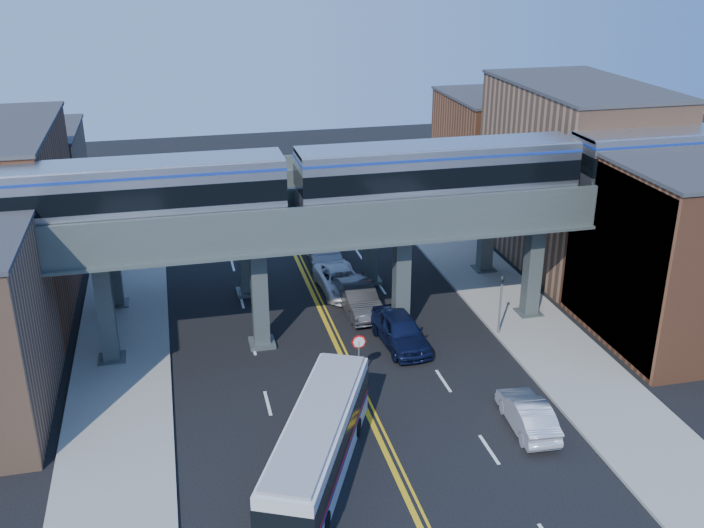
{
  "coord_description": "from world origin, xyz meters",
  "views": [
    {
      "loc": [
        -8.06,
        -30.6,
        20.76
      ],
      "look_at": [
        0.99,
        7.36,
        4.64
      ],
      "focal_mm": 40.0,
      "sensor_mm": 36.0,
      "label": 1
    }
  ],
  "objects": [
    {
      "name": "stop_sign",
      "position": [
        0.3,
        3.0,
        1.76
      ],
      "size": [
        0.76,
        0.09,
        2.63
      ],
      "color": "slate",
      "rests_on": "ground"
    },
    {
      "name": "car_lane_c",
      "position": [
        1.8,
        13.96,
        0.76
      ],
      "size": [
        2.8,
        5.62,
        1.53
      ],
      "primitive_type": "imported",
      "rotation": [
        0.0,
        0.0,
        0.05
      ],
      "color": "white",
      "rests_on": "ground"
    },
    {
      "name": "transit_bus",
      "position": [
        -3.14,
        -3.87,
        1.4
      ],
      "size": [
        6.57,
        10.63,
        2.73
      ],
      "rotation": [
        0.0,
        0.0,
        1.14
      ],
      "color": "silver",
      "rests_on": "ground"
    },
    {
      "name": "car_lane_b",
      "position": [
        2.22,
        10.88,
        0.89
      ],
      "size": [
        2.1,
        5.48,
        1.78
      ],
      "primitive_type": "imported",
      "rotation": [
        0.0,
        0.0,
        0.04
      ],
      "color": "#303033",
      "rests_on": "ground"
    },
    {
      "name": "building_east_a",
      "position": [
        18.5,
        4.0,
        5.0
      ],
      "size": [
        8.0,
        10.0,
        10.0
      ],
      "primitive_type": "cube",
      "color": "brown",
      "rests_on": "ground"
    },
    {
      "name": "building_east_b",
      "position": [
        18.5,
        16.0,
        6.0
      ],
      "size": [
        8.0,
        14.0,
        12.0
      ],
      "primitive_type": "cube",
      "color": "#876045",
      "rests_on": "ground"
    },
    {
      "name": "elevated_viaduct_far",
      "position": [
        0.0,
        15.0,
        6.47
      ],
      "size": [
        52.0,
        3.6,
        7.4
      ],
      "color": "#404A49",
      "rests_on": "ground"
    },
    {
      "name": "building_east_c",
      "position": [
        18.5,
        29.0,
        4.5
      ],
      "size": [
        8.0,
        10.0,
        9.0
      ],
      "primitive_type": "cube",
      "color": "brown",
      "rests_on": "ground"
    },
    {
      "name": "mural_panel",
      "position": [
        14.55,
        4.0,
        4.75
      ],
      "size": [
        0.1,
        9.5,
        9.5
      ],
      "primitive_type": "cube",
      "color": "#29B0B5",
      "rests_on": "ground"
    },
    {
      "name": "car_lane_a",
      "position": [
        3.45,
        6.23,
        0.91
      ],
      "size": [
        2.52,
        5.47,
        1.82
      ],
      "primitive_type": "imported",
      "rotation": [
        0.0,
        0.0,
        0.07
      ],
      "color": "#0D1433",
      "rests_on": "ground"
    },
    {
      "name": "building_west_c",
      "position": [
        -18.5,
        29.0,
        4.0
      ],
      "size": [
        8.0,
        10.0,
        8.0
      ],
      "primitive_type": "cube",
      "color": "#876045",
      "rests_on": "ground"
    },
    {
      "name": "ground",
      "position": [
        0.0,
        0.0,
        0.0
      ],
      "size": [
        120.0,
        120.0,
        0.0
      ],
      "primitive_type": "plane",
      "color": "black",
      "rests_on": "ground"
    },
    {
      "name": "elevated_viaduct_near",
      "position": [
        0.0,
        8.0,
        6.47
      ],
      "size": [
        52.0,
        3.6,
        7.4
      ],
      "color": "#404A49",
      "rests_on": "ground"
    },
    {
      "name": "car_lane_d",
      "position": [
        1.8,
        18.95,
        0.82
      ],
      "size": [
        2.66,
        5.8,
        1.64
      ],
      "primitive_type": "imported",
      "rotation": [
        0.0,
        0.0,
        -0.06
      ],
      "color": "#A2A1A6",
      "rests_on": "ground"
    },
    {
      "name": "sidewalk_east",
      "position": [
        11.5,
        10.0,
        0.08
      ],
      "size": [
        5.0,
        70.0,
        0.16
      ],
      "primitive_type": "cube",
      "color": "gray",
      "rests_on": "ground"
    },
    {
      "name": "sidewalk_west",
      "position": [
        -11.5,
        10.0,
        0.08
      ],
      "size": [
        5.0,
        70.0,
        0.16
      ],
      "primitive_type": "cube",
      "color": "gray",
      "rests_on": "ground"
    },
    {
      "name": "car_parked_curb",
      "position": [
        6.82,
        -2.83,
        0.75
      ],
      "size": [
        1.91,
        4.65,
        1.5
      ],
      "primitive_type": "imported",
      "rotation": [
        0.0,
        0.0,
        3.07
      ],
      "color": "#B7B8BC",
      "rests_on": "ground"
    },
    {
      "name": "transit_train",
      "position": [
        5.89,
        8.0,
        9.27
      ],
      "size": [
        47.3,
        2.97,
        3.46
      ],
      "color": "black",
      "rests_on": "elevated_viaduct_near"
    },
    {
      "name": "traffic_signal",
      "position": [
        9.2,
        6.0,
        2.3
      ],
      "size": [
        0.15,
        0.18,
        4.1
      ],
      "color": "slate",
      "rests_on": "ground"
    }
  ]
}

